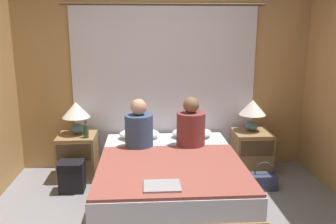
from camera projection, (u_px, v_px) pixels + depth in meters
wall_back at (164, 75)px, 4.69m from camera, size 3.93×0.06×2.50m
curtain_panel at (164, 89)px, 4.67m from camera, size 2.57×0.02×2.16m
bed at (170, 180)px, 3.86m from camera, size 1.53×1.95×0.49m
nightstand_left at (78, 156)px, 4.47m from camera, size 0.46×0.46×0.56m
nightstand_right at (251, 152)px, 4.61m from camera, size 0.46×0.46×0.56m
lamp_left at (76, 112)px, 4.39m from camera, size 0.34×0.34×0.41m
lamp_right at (252, 110)px, 4.53m from camera, size 0.34×0.34×0.41m
pillow_left at (139, 134)px, 4.51m from camera, size 0.51×0.35×0.12m
pillow_right at (192, 133)px, 4.55m from camera, size 0.51×0.35×0.12m
blanket_on_bed at (172, 168)px, 3.52m from camera, size 1.47×1.30×0.03m
person_left_in_bed at (139, 128)px, 4.11m from camera, size 0.33×0.33×0.58m
person_right_in_bed at (191, 127)px, 4.15m from camera, size 0.34×0.34×0.60m
beer_bottle_on_left_stand at (86, 131)px, 4.28m from camera, size 0.06×0.06×0.22m
laptop_on_bed at (162, 186)px, 3.07m from camera, size 0.32×0.25×0.02m
backpack_on_floor at (72, 175)px, 4.10m from camera, size 0.28×0.23×0.37m
handbag_on_floor at (263, 181)px, 4.19m from camera, size 0.30×0.18×0.34m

